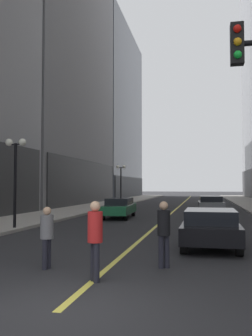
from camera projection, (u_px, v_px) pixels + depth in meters
The scene contains 12 objects.
ground_plane at pixel (180, 205), 40.44m from camera, with size 200.00×200.00×0.00m, color #262628.
sidewalk_left at pixel (108, 204), 42.13m from camera, with size 4.50×78.00×0.15m, color #9E9991.
lane_centre_stripe at pixel (180, 205), 40.44m from camera, with size 0.16×70.00×0.01m, color #E5D64C.
building_left_far at pixel (92, 115), 69.28m from camera, with size 14.94×26.00×31.13m.
car_black at pixel (211, 227), 12.87m from camera, with size 1.96×4.44×1.32m.
car_green at pixel (119, 207), 24.65m from camera, with size 1.94×4.85×1.32m.
car_grey at pixel (211, 203), 29.87m from camera, with size 2.07×4.15×1.32m.
pedestrian_in_red_jacket at pixel (95, 234), 8.28m from camera, with size 0.48×0.48×1.80m.
pedestrian_in_black_coat at pixel (164, 229), 9.64m from camera, with size 0.46×0.46×1.74m.
pedestrian_in_grey_suit at pixel (47, 233), 9.53m from camera, with size 0.38×0.38×1.60m.
street_lamp_left_near at pixel (15, 163), 17.75m from camera, with size 1.06×0.36×4.43m.
street_lamp_left_far at pixel (121, 176), 40.59m from camera, with size 1.06×0.36×4.43m.
Camera 1 is at (2.45, -5.95, 2.14)m, focal length 39.40 mm.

